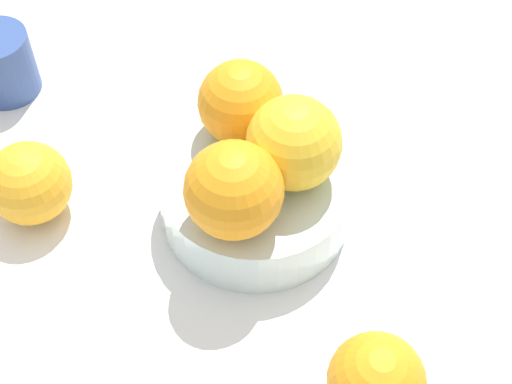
{
  "coord_description": "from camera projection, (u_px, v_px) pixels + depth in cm",
  "views": [
    {
      "loc": [
        6.62,
        -37.99,
        52.79
      ],
      "look_at": [
        0.0,
        0.0,
        2.99
      ],
      "focal_mm": 53.55,
      "sensor_mm": 36.0,
      "label": 1
    }
  ],
  "objects": [
    {
      "name": "ground_plane",
      "position": [
        256.0,
        220.0,
        0.66
      ],
      "size": [
        110.0,
        110.0,
        2.0
      ],
      "primitive_type": "cube",
      "color": "white"
    },
    {
      "name": "fruit_bowl",
      "position": [
        256.0,
        197.0,
        0.63
      ],
      "size": [
        15.94,
        15.94,
        4.99
      ],
      "color": "silver",
      "rests_on": "ground_plane"
    },
    {
      "name": "orange_in_bowl_0",
      "position": [
        234.0,
        190.0,
        0.56
      ],
      "size": [
        7.49,
        7.49,
        7.49
      ],
      "primitive_type": "sphere",
      "color": "orange",
      "rests_on": "fruit_bowl"
    },
    {
      "name": "orange_in_bowl_1",
      "position": [
        294.0,
        143.0,
        0.59
      ],
      "size": [
        7.54,
        7.54,
        7.54
      ],
      "primitive_type": "sphere",
      "color": "yellow",
      "rests_on": "fruit_bowl"
    },
    {
      "name": "orange_in_bowl_2",
      "position": [
        241.0,
        103.0,
        0.62
      ],
      "size": [
        7.04,
        7.04,
        7.04
      ],
      "primitive_type": "sphere",
      "color": "orange",
      "rests_on": "fruit_bowl"
    },
    {
      "name": "orange_loose_0",
      "position": [
        376.0,
        381.0,
        0.52
      ],
      "size": [
        6.88,
        6.88,
        6.88
      ],
      "primitive_type": "sphere",
      "color": "orange",
      "rests_on": "ground_plane"
    },
    {
      "name": "orange_loose_1",
      "position": [
        29.0,
        183.0,
        0.63
      ],
      "size": [
        7.05,
        7.05,
        7.05
      ],
      "primitive_type": "sphere",
      "color": "#F9A823",
      "rests_on": "ground_plane"
    },
    {
      "name": "ceramic_cup",
      "position": [
        1.0,
        64.0,
        0.72
      ],
      "size": [
        6.28,
        6.28,
        6.42
      ],
      "primitive_type": "cylinder",
      "color": "#334C8C",
      "rests_on": "ground_plane"
    }
  ]
}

